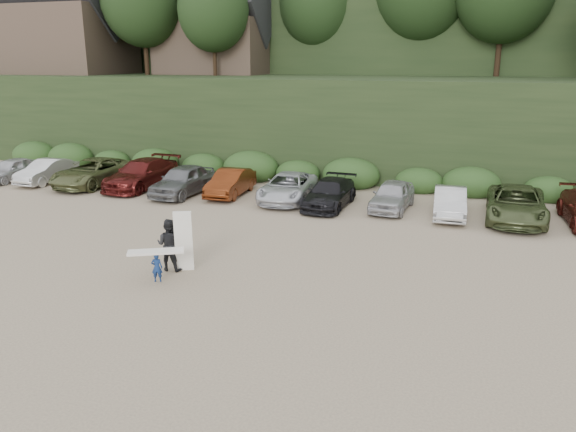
% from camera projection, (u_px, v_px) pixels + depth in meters
% --- Properties ---
extents(ground, '(120.00, 120.00, 0.00)m').
position_uv_depth(ground, '(240.00, 272.00, 19.67)').
color(ground, tan).
rests_on(ground, ground).
extents(hillside_backdrop, '(90.00, 41.50, 28.00)m').
position_uv_depth(hillside_backdrop, '(394.00, 11.00, 49.50)').
color(hillside_backdrop, black).
rests_on(hillside_backdrop, ground).
extents(parked_cars, '(39.66, 6.07, 1.62)m').
position_uv_depth(parked_cars, '(307.00, 189.00, 28.77)').
color(parked_cars, '#BABBBF').
rests_on(parked_cars, ground).
extents(child_surfer, '(1.86, 1.31, 1.10)m').
position_uv_depth(child_surfer, '(156.00, 261.00, 18.62)').
color(child_surfer, navy).
rests_on(child_surfer, ground).
extents(adult_surfer, '(1.38, 0.77, 2.21)m').
position_uv_depth(adult_surfer, '(170.00, 244.00, 19.60)').
color(adult_surfer, black).
rests_on(adult_surfer, ground).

